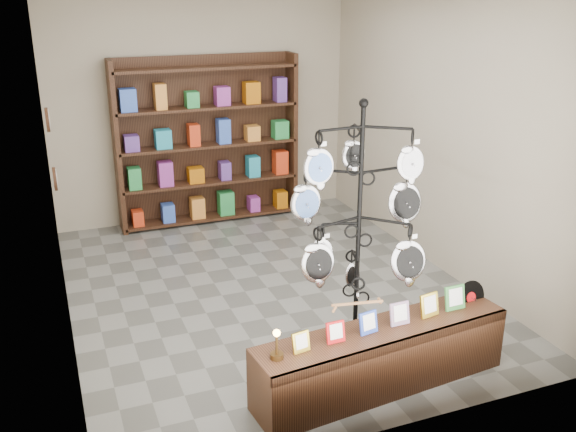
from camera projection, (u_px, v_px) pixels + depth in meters
name	position (u px, v px, depth m)	size (l,w,h in m)	color
ground	(267.00, 288.00, 6.83)	(5.00, 5.00, 0.00)	slate
room_envelope	(265.00, 115.00, 6.20)	(5.00, 5.00, 5.00)	#AEA38C
display_tree	(359.00, 218.00, 5.09)	(1.19, 1.16, 2.24)	black
front_shelf	(382.00, 357.00, 5.06)	(2.17, 0.65, 0.76)	black
back_shelving	(208.00, 146.00, 8.49)	(2.42, 0.36, 2.20)	black
wall_clocks	(51.00, 150.00, 6.34)	(0.03, 0.24, 0.84)	black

